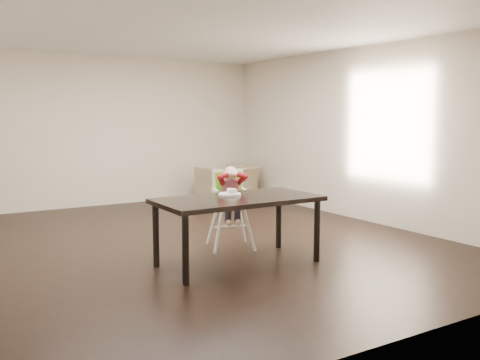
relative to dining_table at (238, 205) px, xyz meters
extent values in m
plane|color=black|center=(-0.02, 1.14, -0.67)|extent=(7.00, 7.00, 0.00)
cube|color=beige|center=(-0.02, 4.64, 0.68)|extent=(6.00, 0.02, 2.70)
cube|color=beige|center=(-0.02, -2.36, 0.68)|extent=(6.00, 0.02, 2.70)
cube|color=beige|center=(2.98, 1.14, 0.68)|extent=(0.02, 7.00, 2.70)
cube|color=white|center=(-0.02, 1.14, 2.03)|extent=(6.00, 7.00, 0.02)
cube|color=black|center=(0.00, 0.00, 0.05)|extent=(1.80, 0.90, 0.05)
cylinder|color=black|center=(-0.82, -0.37, -0.32)|extent=(0.07, 0.07, 0.70)
cylinder|color=black|center=(0.82, -0.37, -0.32)|extent=(0.07, 0.07, 0.70)
cylinder|color=black|center=(-0.82, 0.37, -0.32)|extent=(0.07, 0.07, 0.70)
cylinder|color=black|center=(0.82, 0.37, -0.32)|extent=(0.07, 0.07, 0.70)
cylinder|color=white|center=(0.06, 0.56, -0.40)|extent=(0.05, 0.05, 0.54)
cylinder|color=white|center=(0.43, 0.44, -0.40)|extent=(0.05, 0.05, 0.54)
cylinder|color=white|center=(0.18, 0.93, -0.40)|extent=(0.05, 0.05, 0.54)
cylinder|color=white|center=(0.55, 0.81, -0.40)|extent=(0.05, 0.05, 0.54)
cube|color=white|center=(0.31, 0.68, -0.13)|extent=(0.47, 0.45, 0.05)
cube|color=#72D21A|center=(0.31, 0.68, -0.10)|extent=(0.38, 0.37, 0.03)
cube|color=white|center=(0.35, 0.83, 0.09)|extent=(0.38, 0.17, 0.41)
cube|color=#72D21A|center=(0.34, 0.80, 0.08)|extent=(0.32, 0.12, 0.37)
cube|color=black|center=(0.26, 0.75, 0.08)|extent=(0.08, 0.17, 0.02)
cube|color=black|center=(0.38, 0.71, 0.08)|extent=(0.08, 0.17, 0.02)
cylinder|color=#B11422|center=(0.31, 0.68, 0.05)|extent=(0.28, 0.28, 0.26)
sphere|color=beige|center=(0.30, 0.67, 0.26)|extent=(0.22, 0.22, 0.17)
ellipsoid|color=brown|center=(0.31, 0.69, 0.28)|extent=(0.22, 0.21, 0.13)
sphere|color=beige|center=(0.24, 0.59, 0.27)|extent=(0.10, 0.10, 0.08)
sphere|color=beige|center=(0.31, 0.57, 0.27)|extent=(0.10, 0.10, 0.08)
cylinder|color=white|center=(0.00, 0.18, 0.09)|extent=(0.33, 0.33, 0.02)
torus|color=white|center=(0.00, 0.18, 0.10)|extent=(0.33, 0.33, 0.01)
imported|color=tan|center=(2.18, 3.94, -0.23)|extent=(1.14, 0.88, 0.89)
camera|label=1|loc=(-3.02, -4.96, 0.98)|focal=40.00mm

